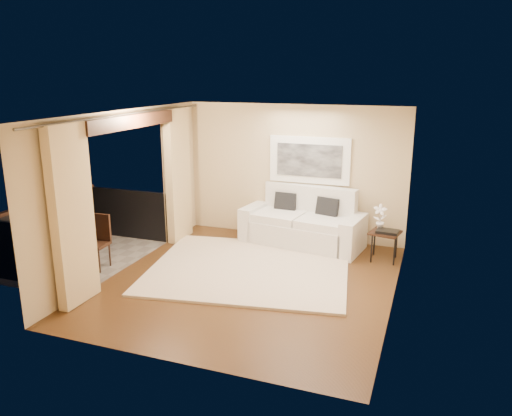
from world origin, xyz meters
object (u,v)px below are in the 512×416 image
at_px(balcony_chair_near, 98,237).
at_px(ice_bucket, 68,222).
at_px(side_table, 385,235).
at_px(sofa, 304,225).
at_px(balcony_chair_far, 81,223).
at_px(orchid, 380,217).
at_px(bistro_table, 74,234).

height_order(balcony_chair_near, ice_bucket, balcony_chair_near).
bearing_deg(side_table, balcony_chair_near, -156.52).
xyz_separation_m(sofa, balcony_chair_far, (-3.86, -1.80, 0.15)).
height_order(side_table, balcony_chair_near, balcony_chair_near).
bearing_deg(ice_bucket, sofa, 34.07).
xyz_separation_m(orchid, balcony_chair_near, (-4.53, -2.12, -0.23)).
bearing_deg(sofa, balcony_chair_far, -146.65).
distance_m(balcony_chair_near, ice_bucket, 0.62).
xyz_separation_m(balcony_chair_far, balcony_chair_near, (0.81, -0.58, -0.00)).
relative_size(orchid, bistro_table, 0.68).
bearing_deg(sofa, bistro_table, -135.66).
bearing_deg(orchid, balcony_chair_near, -154.86).
height_order(side_table, bistro_table, bistro_table).
distance_m(bistro_table, balcony_chair_far, 0.82).
height_order(bistro_table, balcony_chair_near, balcony_chair_near).
bearing_deg(orchid, side_table, -41.91).
relative_size(sofa, balcony_chair_far, 2.61).
bearing_deg(balcony_chair_near, balcony_chair_far, 140.33).
distance_m(side_table, ice_bucket, 5.62).
bearing_deg(bistro_table, sofa, 36.03).
xyz_separation_m(sofa, orchid, (1.48, -0.26, 0.37)).
bearing_deg(balcony_chair_near, sofa, 33.89).
distance_m(sofa, bistro_table, 4.27).
xyz_separation_m(bistro_table, balcony_chair_near, (0.40, 0.13, -0.05)).
bearing_deg(orchid, balcony_chair_far, -163.88).
bearing_deg(bistro_table, ice_bucket, 158.10).
bearing_deg(side_table, ice_bucket, -158.27).
bearing_deg(balcony_chair_near, ice_bucket, -178.16).
distance_m(side_table, balcony_chair_far, 5.64).
relative_size(bistro_table, balcony_chair_far, 0.73).
relative_size(side_table, bistro_table, 0.85).
distance_m(sofa, balcony_chair_near, 3.87).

